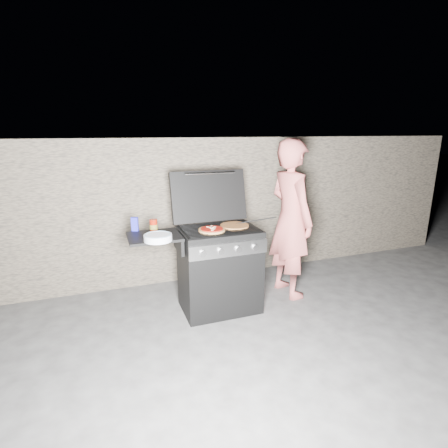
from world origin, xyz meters
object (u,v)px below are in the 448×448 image
object	(u,v)px
sauce_jar	(154,225)
person	(291,219)
pizza_topped	(212,229)
gas_grill	(197,272)

from	to	relation	value
sauce_jar	person	world-z (taller)	person
pizza_topped	person	world-z (taller)	person
pizza_topped	person	bearing A→B (deg)	9.65
gas_grill	person	xyz separation A→B (m)	(1.14, 0.10, 0.45)
sauce_jar	person	bearing A→B (deg)	-2.16
pizza_topped	person	distance (m)	1.01
gas_grill	sauce_jar	world-z (taller)	sauce_jar
gas_grill	sauce_jar	xyz separation A→B (m)	(-0.40, 0.16, 0.51)
person	sauce_jar	bearing A→B (deg)	81.62
pizza_topped	sauce_jar	size ratio (longest dim) A/B	2.22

